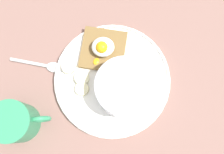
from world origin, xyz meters
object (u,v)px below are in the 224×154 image
at_px(oatmeal_bowl, 124,88).
at_px(banana_slice_back, 82,89).
at_px(banana_slice_front, 68,67).
at_px(banana_slice_left, 82,77).
at_px(spoon, 42,65).
at_px(poached_egg, 103,47).
at_px(coffee_mug, 16,122).
at_px(toast_slice, 103,50).

relative_size(oatmeal_bowl, banana_slice_back, 3.34).
height_order(banana_slice_front, banana_slice_left, banana_slice_front).
height_order(oatmeal_bowl, spoon, oatmeal_bowl).
relative_size(poached_egg, banana_slice_front, 1.44).
xyz_separation_m(poached_egg, banana_slice_front, (0.08, 0.04, -0.02)).
height_order(banana_slice_front, coffee_mug, coffee_mug).
relative_size(banana_slice_back, coffee_mug, 0.31).
bearing_deg(coffee_mug, toast_slice, -136.99).
xyz_separation_m(oatmeal_bowl, banana_slice_front, (0.12, -0.05, -0.03)).
relative_size(banana_slice_left, banana_slice_back, 1.25).
bearing_deg(spoon, coffee_mug, 74.60).
relative_size(poached_egg, coffee_mug, 0.53).
distance_m(banana_slice_back, spoon, 0.11).
xyz_separation_m(poached_egg, banana_slice_left, (0.05, 0.06, -0.02)).
relative_size(toast_slice, banana_slice_front, 2.61).
relative_size(banana_slice_front, coffee_mug, 0.37).
bearing_deg(spoon, oatmeal_bowl, 161.97).
distance_m(banana_slice_left, coffee_mug, 0.17).
xyz_separation_m(poached_egg, coffee_mug, (0.18, 0.16, 0.00)).
bearing_deg(poached_egg, spoon, 12.97).
height_order(toast_slice, spoon, toast_slice).
xyz_separation_m(oatmeal_bowl, banana_slice_left, (0.09, -0.03, -0.03)).
xyz_separation_m(banana_slice_left, spoon, (0.09, -0.03, -0.01)).
distance_m(banana_slice_back, coffee_mug, 0.15).
bearing_deg(banana_slice_back, toast_slice, -116.62).
bearing_deg(coffee_mug, banana_slice_back, -150.69).
bearing_deg(banana_slice_front, oatmeal_bowl, 157.10).
relative_size(poached_egg, banana_slice_back, 1.70).
distance_m(toast_slice, banana_slice_front, 0.09).
height_order(poached_egg, banana_slice_back, poached_egg).
height_order(oatmeal_bowl, coffee_mug, coffee_mug).
distance_m(oatmeal_bowl, toast_slice, 0.11).
bearing_deg(coffee_mug, banana_slice_left, -141.96).
relative_size(poached_egg, spoon, 0.51).
xyz_separation_m(banana_slice_left, banana_slice_back, (-0.00, 0.03, -0.00)).
bearing_deg(oatmeal_bowl, banana_slice_front, -22.90).
height_order(poached_egg, banana_slice_left, poached_egg).
bearing_deg(poached_egg, toast_slice, -117.54).
height_order(banana_slice_left, spoon, banana_slice_left).
bearing_deg(banana_slice_back, banana_slice_front, -57.17).
distance_m(banana_slice_left, banana_slice_back, 0.03).
height_order(oatmeal_bowl, banana_slice_front, oatmeal_bowl).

